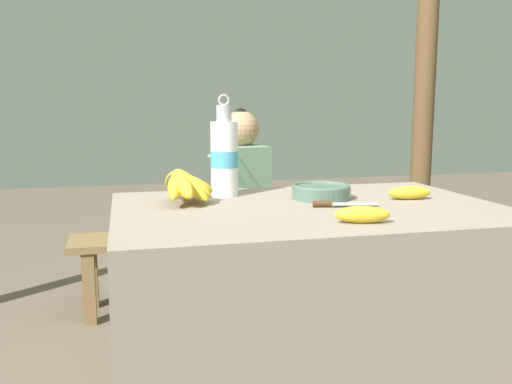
# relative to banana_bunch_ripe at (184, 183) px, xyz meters

# --- Properties ---
(market_counter) EXTENTS (1.15, 0.78, 0.77)m
(market_counter) POSITION_rel_banana_bunch_ripe_xyz_m (0.36, -0.13, -0.45)
(market_counter) COLOR gray
(market_counter) RESTS_ON ground_plane
(banana_bunch_ripe) EXTENTS (0.16, 0.25, 0.12)m
(banana_bunch_ripe) POSITION_rel_banana_bunch_ripe_xyz_m (0.00, 0.00, 0.00)
(banana_bunch_ripe) COLOR #4C381E
(banana_bunch_ripe) RESTS_ON market_counter
(serving_bowl) EXTENTS (0.19, 0.19, 0.05)m
(serving_bowl) POSITION_rel_banana_bunch_ripe_xyz_m (0.44, -0.02, -0.04)
(serving_bowl) COLOR #4C6B5B
(serving_bowl) RESTS_ON market_counter
(water_bottle) EXTENTS (0.09, 0.09, 0.33)m
(water_bottle) POSITION_rel_banana_bunch_ripe_xyz_m (0.15, 0.11, 0.07)
(water_bottle) COLOR white
(water_bottle) RESTS_ON market_counter
(loose_banana_front) EXTENTS (0.15, 0.08, 0.04)m
(loose_banana_front) POSITION_rel_banana_bunch_ripe_xyz_m (0.41, -0.39, -0.04)
(loose_banana_front) COLOR gold
(loose_banana_front) RESTS_ON market_counter
(loose_banana_side) EXTENTS (0.14, 0.06, 0.04)m
(loose_banana_side) POSITION_rel_banana_bunch_ripe_xyz_m (0.71, -0.10, -0.04)
(loose_banana_side) COLOR gold
(loose_banana_side) RESTS_ON market_counter
(knife) EXTENTS (0.19, 0.06, 0.02)m
(knife) POSITION_rel_banana_bunch_ripe_xyz_m (0.43, -0.17, -0.05)
(knife) COLOR #BCBCC1
(knife) RESTS_ON market_counter
(wooden_bench) EXTENTS (1.45, 0.32, 0.40)m
(wooden_bench) POSITION_rel_banana_bunch_ripe_xyz_m (0.26, 1.14, -0.50)
(wooden_bench) COLOR brown
(wooden_bench) RESTS_ON ground_plane
(seated_vendor) EXTENTS (0.44, 0.41, 1.06)m
(seated_vendor) POSITION_rel_banana_bunch_ripe_xyz_m (0.37, 1.10, -0.23)
(seated_vendor) COLOR #473828
(seated_vendor) RESTS_ON ground_plane
(banana_bunch_green) EXTENTS (0.16, 0.24, 0.13)m
(banana_bunch_green) POSITION_rel_banana_bunch_ripe_xyz_m (-0.11, 1.14, -0.37)
(banana_bunch_green) COLOR #4C381E
(banana_bunch_green) RESTS_ON wooden_bench
(support_post_far) EXTENTS (0.12, 0.12, 2.41)m
(support_post_far) POSITION_rel_banana_bunch_ripe_xyz_m (1.61, 1.34, 0.37)
(support_post_far) COLOR brown
(support_post_far) RESTS_ON ground_plane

